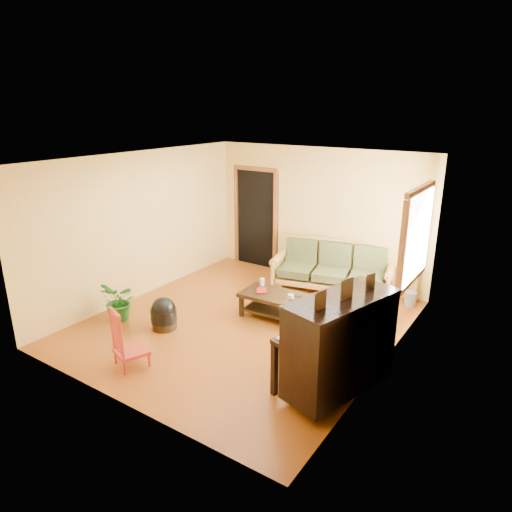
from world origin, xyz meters
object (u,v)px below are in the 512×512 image
Objects in this scene: armchair at (355,321)px; piano at (340,346)px; footstool at (164,317)px; ceramic_crock at (410,299)px; potted_plant at (119,301)px; sofa at (332,267)px; red_chair at (130,337)px; coffee_table at (276,306)px.

piano is (0.23, -1.08, 0.18)m from armchair.
footstool reaches higher than ceramic_crock.
armchair is at bearing 19.07° from potted_plant.
potted_plant is at bearing -140.45° from sofa.
ceramic_crock is (0.23, 1.99, -0.32)m from armchair.
red_chair is at bearing -122.38° from ceramic_crock.
piano is 2.16× the size of potted_plant.
coffee_table is 1.26× the size of armchair.
armchair is 2.93m from footstool.
sofa reaches higher than armchair.
red_chair reaches higher than potted_plant.
ceramic_crock is at bearing 40.47° from potted_plant.
footstool is at bearing -133.65° from coffee_table.
footstool is at bearing 132.24° from red_chair.
sofa is 3.29× the size of potted_plant.
piano is 3.77m from potted_plant.
armchair is at bearing 20.65° from footstool.
piano reaches higher than armchair.
sofa reaches higher than potted_plant.
footstool is 0.48× the size of red_chair.
sofa is at bearing 94.33° from red_chair.
piano is 1.70× the size of red_chair.
sofa is at bearing 80.04° from coffee_table.
coffee_table is at bearing -113.25° from sofa.
armchair reaches higher than footstool.
coffee_table reaches higher than ceramic_crock.
red_chair is at bearing -134.00° from armchair.
coffee_table is 1.81m from footstool.
footstool is at bearing -134.49° from ceramic_crock.
red_chair is (0.41, -1.01, 0.23)m from footstool.
armchair is 0.63× the size of piano.
footstool is 4.23m from ceramic_crock.
piano reaches higher than potted_plant.
piano is at bearing 41.08° from red_chair.
footstool is 1.59× the size of ceramic_crock.
coffee_table reaches higher than footstool.
sofa is 8.56× the size of ceramic_crock.
sofa reaches higher than red_chair.
armchair is 3.09m from red_chair.
footstool is at bearing -165.22° from piano.
armchair is 2.23× the size of footstool.
piano is at bearing -38.35° from coffee_table.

